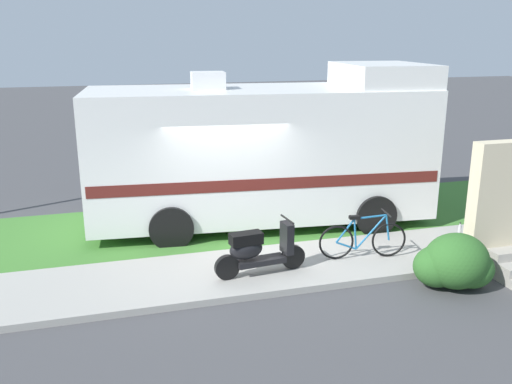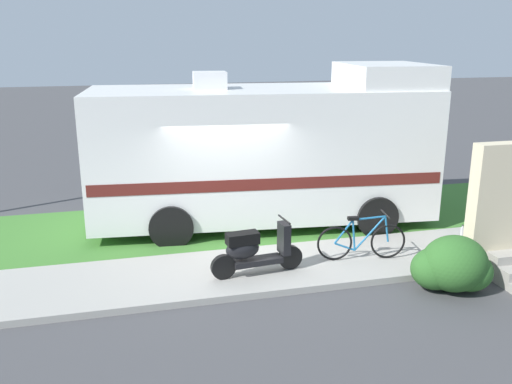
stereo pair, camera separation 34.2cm
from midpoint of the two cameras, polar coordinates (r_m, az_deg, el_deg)
ground_plane at (r=11.13m, az=-3.47°, el=-6.10°), size 80.00×80.00×0.00m
sidewalk at (r=10.03m, az=-1.96°, el=-8.27°), size 24.00×2.00×0.12m
grass_strip at (r=12.49m, az=-4.97°, el=-3.43°), size 24.00×3.40×0.08m
motorhome_rv at (r=12.28m, az=0.06°, el=4.35°), size 7.64×3.29×3.58m
scooter at (r=9.61m, az=-0.89°, el=-6.04°), size 1.69×0.51×0.97m
bicycle at (r=10.48m, az=10.11°, el=-4.84°), size 1.67×0.52×0.89m
pickup_truck_near at (r=17.79m, az=5.10°, el=5.38°), size 5.75×2.38×1.72m
bush_by_porch at (r=9.91m, az=19.00°, el=-7.06°), size 1.34×1.01×0.95m
bottle_green at (r=12.39m, az=21.23°, el=-3.71°), size 0.06×0.06×0.27m
bottle_spare at (r=12.24m, az=19.64°, el=-3.75°), size 0.07×0.07×0.29m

